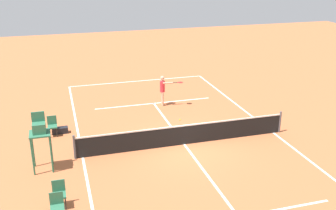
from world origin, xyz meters
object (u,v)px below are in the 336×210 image
player_serving (163,88)px  equipment_bag (60,130)px  umpire_chair (40,133)px  courtside_chair_mid (52,125)px  courtside_chair_near (57,206)px  courtside_chair_far (59,193)px  tennis_ball (180,120)px

player_serving → equipment_bag: 6.35m
umpire_chair → equipment_bag: size_ratio=3.17×
courtside_chair_mid → equipment_bag: (-0.33, -0.14, -0.38)m
courtside_chair_near → equipment_bag: (-0.29, -6.95, -0.38)m
courtside_chair_near → equipment_bag: courtside_chair_near is taller
umpire_chair → courtside_chair_far: size_ratio=2.54×
umpire_chair → courtside_chair_mid: bearing=-97.4°
courtside_chair_far → equipment_bag: (-0.20, -6.21, -0.38)m
courtside_chair_far → equipment_bag: courtside_chair_far is taller
courtside_chair_mid → equipment_bag: courtside_chair_mid is taller
tennis_ball → umpire_chair: 7.75m
tennis_ball → umpire_chair: size_ratio=0.03×
tennis_ball → courtside_chair_near: (6.36, 6.89, 0.50)m
umpire_chair → courtside_chair_near: size_ratio=2.54×
courtside_chair_far → courtside_chair_mid: bearing=-88.9°
courtside_chair_near → courtside_chair_far: (-0.09, -0.75, 0.00)m
equipment_bag → tennis_ball: bearing=179.4°
tennis_ball → courtside_chair_mid: courtside_chair_mid is taller
tennis_ball → umpire_chair: bearing=26.1°
tennis_ball → equipment_bag: size_ratio=0.09×
player_serving → tennis_ball: (-0.22, 2.40, -1.01)m
courtside_chair_mid → courtside_chair_far: bearing=91.1°
courtside_chair_mid → courtside_chair_far: 6.06m
player_serving → courtside_chair_far: size_ratio=1.85×
courtside_chair_near → umpire_chair: bearing=-82.7°
umpire_chair → equipment_bag: (-0.75, -3.40, -1.46)m
equipment_bag → courtside_chair_far: bearing=88.1°
player_serving → tennis_ball: 2.62m
courtside_chair_near → courtside_chair_mid: same height
courtside_chair_near → courtside_chair_far: 0.75m
tennis_ball → courtside_chair_far: bearing=44.4°
courtside_chair_near → equipment_bag: bearing=-92.4°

